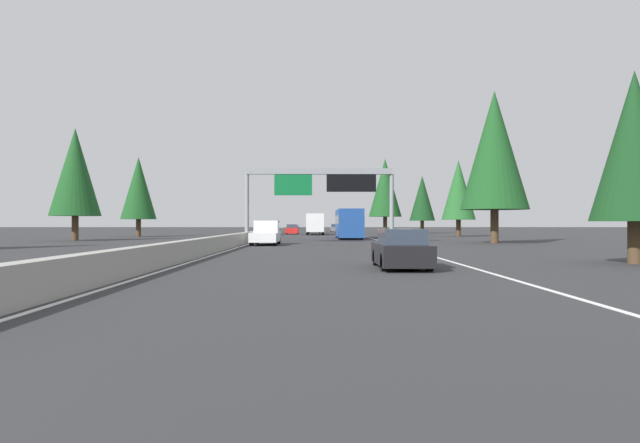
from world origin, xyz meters
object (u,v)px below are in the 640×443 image
Objects in this scene: sedan_near_right at (335,228)px; box_truck_far_center at (315,223)px; sedan_mid_center at (401,250)px; sign_gantry_overhead at (321,184)px; conifer_right_foreground at (635,146)px; conifer_right_far at (422,198)px; sedan_far_right at (292,230)px; bus_distant_a at (349,223)px; conifer_right_distant at (385,188)px; conifer_right_mid at (458,190)px; minivan_distant_b at (314,227)px; conifer_right_near at (494,150)px; pickup_near_center at (266,233)px; conifer_left_mid at (139,188)px; conifer_left_near at (75,172)px.

box_truck_far_center is at bearing 172.14° from sedan_near_right.
sign_gantry_overhead is at bearing 5.84° from sedan_mid_center.
box_truck_far_center reaches higher than sedan_near_right.
conifer_right_far reaches higher than conifer_right_foreground.
sedan_far_right is 0.38× the size of bus_distant_a.
conifer_right_distant is at bearing -13.37° from bus_distant_a.
conifer_right_far is at bearing 1.87° from conifer_right_mid.
bus_distant_a is at bearing 122.91° from conifer_right_mid.
sedan_far_right is at bearing 157.72° from minivan_distant_b.
minivan_distant_b is 0.62× the size of conifer_right_foreground.
conifer_right_foreground is (-69.17, -13.64, 3.90)m from minivan_distant_b.
sign_gantry_overhead reaches higher than sedan_far_right.
conifer_right_foreground is 0.63× the size of conifer_right_near.
sign_gantry_overhead is 44.28m from minivan_distant_b.
pickup_near_center is 0.59× the size of conifer_right_mid.
sign_gantry_overhead is 30.64m from conifer_left_mid.
sign_gantry_overhead is at bearing 86.27° from conifer_right_near.
conifer_right_mid reaches higher than pickup_near_center.
bus_distant_a is at bearing -74.32° from conifer_left_near.
minivan_distant_b is 31.20m from bus_distant_a.
sedan_near_right is 45.17m from conifer_left_mid.
sign_gantry_overhead reaches higher than sedan_mid_center.
sedan_mid_center is at bearing -152.78° from conifer_left_mid.
sedan_mid_center is at bearing -141.68° from conifer_left_near.
conifer_right_mid is at bearing -16.14° from sedan_mid_center.
sedan_near_right is at bearing 0.06° from bus_distant_a.
sedan_mid_center is at bearing 179.88° from sedan_near_right.
conifer_right_far is at bearing -138.42° from sedan_near_right.
conifer_right_near is at bearing -100.03° from conifer_left_near.
sedan_mid_center is 0.52× the size of box_truck_far_center.
box_truck_far_center is 20.70m from conifer_right_mid.
sedan_mid_center is 0.88× the size of minivan_distant_b.
conifer_right_foreground is (2.22, -9.98, 4.17)m from sedan_mid_center.
minivan_distant_b is at bearing -30.36° from conifer_left_near.
conifer_right_distant is 1.15× the size of conifer_left_near.
conifer_left_near is at bearing 147.74° from sedan_far_right.
conifer_right_mid reaches higher than sedan_near_right.
sign_gantry_overhead is 28.11m from conifer_right_mid.
conifer_right_far is (43.15, -16.46, 0.58)m from sign_gantry_overhead.
conifer_left_mid is (15.43, -1.18, -0.60)m from conifer_left_near.
sedan_near_right is 1.00× the size of sedan_far_right.
conifer_left_mid is (-37.18, 25.12, 5.22)m from sedan_near_right.
conifer_left_near reaches higher than minivan_distant_b.
sedan_far_right is at bearing 123.25° from conifer_right_distant.
sedan_near_right is at bearing -15.07° from minivan_distant_b.
conifer_left_mid reaches higher than minivan_distant_b.
conifer_right_far reaches higher than pickup_near_center.
conifer_left_near is (-26.24, 22.66, 4.89)m from box_truck_far_center.
conifer_right_far is (30.01, -13.44, 3.89)m from bus_distant_a.
conifer_right_foreground is 0.75× the size of conifer_left_near.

